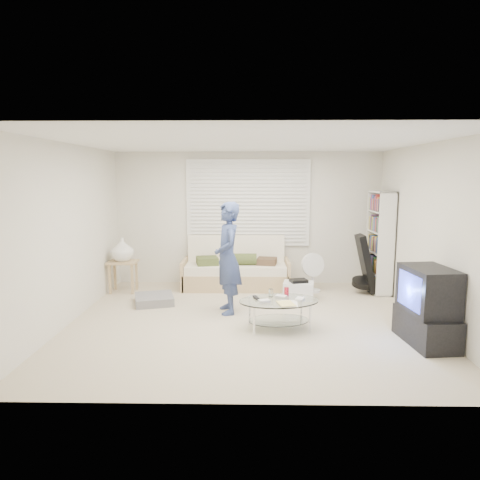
{
  "coord_description": "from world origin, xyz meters",
  "views": [
    {
      "loc": [
        -0.0,
        -5.86,
        2.05
      ],
      "look_at": [
        -0.12,
        0.3,
        1.13
      ],
      "focal_mm": 32.0,
      "sensor_mm": 36.0,
      "label": 1
    }
  ],
  "objects_px": {
    "futon_sofa": "(236,271)",
    "tv_unit": "(427,307)",
    "bookshelf": "(379,242)",
    "coffee_table": "(279,306)"
  },
  "relations": [
    {
      "from": "bookshelf",
      "to": "coffee_table",
      "type": "bearing_deg",
      "value": -134.42
    },
    {
      "from": "tv_unit",
      "to": "bookshelf",
      "type": "bearing_deg",
      "value": 87.02
    },
    {
      "from": "futon_sofa",
      "to": "tv_unit",
      "type": "bearing_deg",
      "value": -47.48
    },
    {
      "from": "futon_sofa",
      "to": "tv_unit",
      "type": "distance_m",
      "value": 3.58
    },
    {
      "from": "futon_sofa",
      "to": "tv_unit",
      "type": "height_order",
      "value": "tv_unit"
    },
    {
      "from": "coffee_table",
      "to": "futon_sofa",
      "type": "bearing_deg",
      "value": 106.59
    },
    {
      "from": "bookshelf",
      "to": "futon_sofa",
      "type": "bearing_deg",
      "value": 174.88
    },
    {
      "from": "futon_sofa",
      "to": "coffee_table",
      "type": "height_order",
      "value": "futon_sofa"
    },
    {
      "from": "bookshelf",
      "to": "coffee_table",
      "type": "relative_size",
      "value": 1.55
    },
    {
      "from": "futon_sofa",
      "to": "bookshelf",
      "type": "height_order",
      "value": "bookshelf"
    }
  ]
}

